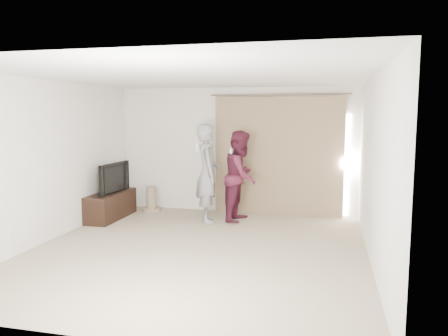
{
  "coord_description": "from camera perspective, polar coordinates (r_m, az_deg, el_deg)",
  "views": [
    {
      "loc": [
        1.89,
        -6.15,
        2.05
      ],
      "look_at": [
        0.12,
        1.2,
        1.12
      ],
      "focal_mm": 35.0,
      "sensor_mm": 36.0,
      "label": 1
    }
  ],
  "objects": [
    {
      "name": "ceiling",
      "position": [
        6.46,
        -3.63,
        11.91
      ],
      "size": [
        5.0,
        5.5,
        0.01
      ],
      "primitive_type": "cube",
      "color": "white",
      "rests_on": "wall_back"
    },
    {
      "name": "person_woman",
      "position": [
        8.39,
        2.26,
        -1.04
      ],
      "size": [
        0.76,
        0.92,
        1.74
      ],
      "color": "#4F192B",
      "rests_on": "ground"
    },
    {
      "name": "tv",
      "position": [
        8.84,
        -14.66,
        -1.22
      ],
      "size": [
        0.19,
        1.04,
        0.59
      ],
      "primitive_type": "imported",
      "rotation": [
        0.0,
        0.0,
        1.51
      ],
      "color": "black",
      "rests_on": "tv_console"
    },
    {
      "name": "floor",
      "position": [
        6.75,
        -3.46,
        -10.65
      ],
      "size": [
        5.5,
        5.5,
        0.0
      ],
      "primitive_type": "plane",
      "color": "tan",
      "rests_on": "ground"
    },
    {
      "name": "wall_back",
      "position": [
        9.13,
        1.51,
        2.32
      ],
      "size": [
        5.0,
        0.04,
        2.6
      ],
      "primitive_type": "cube",
      "color": "silver",
      "rests_on": "ground"
    },
    {
      "name": "person_man",
      "position": [
        8.28,
        -2.15,
        -0.69
      ],
      "size": [
        0.66,
        0.8,
        1.87
      ],
      "color": "gray",
      "rests_on": "ground"
    },
    {
      "name": "wall_left",
      "position": [
        7.59,
        -21.9,
        0.85
      ],
      "size": [
        0.04,
        5.5,
        2.6
      ],
      "color": "silver",
      "rests_on": "ground"
    },
    {
      "name": "curtain",
      "position": [
        8.92,
        7.17,
        1.53
      ],
      "size": [
        2.8,
        0.11,
        2.46
      ],
      "color": "tan",
      "rests_on": "ground"
    },
    {
      "name": "scratching_post",
      "position": [
        9.48,
        -9.47,
        -4.26
      ],
      "size": [
        0.39,
        0.39,
        0.52
      ],
      "color": "tan",
      "rests_on": "ground"
    },
    {
      "name": "tv_console",
      "position": [
        8.94,
        -14.55,
        -4.75
      ],
      "size": [
        0.47,
        1.35,
        0.52
      ],
      "primitive_type": "cube",
      "color": "black",
      "rests_on": "ground"
    }
  ]
}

